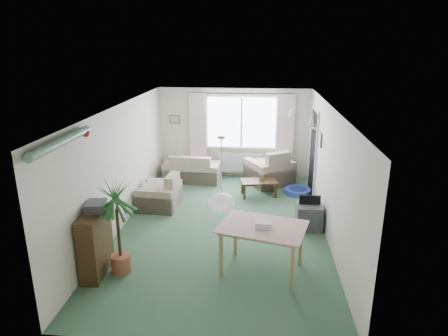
# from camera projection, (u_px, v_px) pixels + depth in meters

# --- Properties ---
(ground) EXTENTS (6.50, 6.50, 0.00)m
(ground) POSITION_uv_depth(u_px,v_px,m) (223.00, 227.00, 7.96)
(ground) COLOR #32543A
(window) EXTENTS (1.80, 0.03, 1.30)m
(window) POSITION_uv_depth(u_px,v_px,m) (241.00, 122.00, 10.56)
(window) COLOR white
(curtain_rod) EXTENTS (2.60, 0.03, 0.03)m
(curtain_rod) POSITION_uv_depth(u_px,v_px,m) (242.00, 93.00, 10.25)
(curtain_rod) COLOR black
(curtain_left) EXTENTS (0.45, 0.08, 2.00)m
(curtain_left) POSITION_uv_depth(u_px,v_px,m) (198.00, 131.00, 10.63)
(curtain_left) COLOR beige
(curtain_right) EXTENTS (0.45, 0.08, 2.00)m
(curtain_right) POSITION_uv_depth(u_px,v_px,m) (285.00, 133.00, 10.44)
(curtain_right) COLOR beige
(radiator) EXTENTS (1.20, 0.10, 0.55)m
(radiator) POSITION_uv_depth(u_px,v_px,m) (241.00, 163.00, 10.85)
(radiator) COLOR white
(doorway) EXTENTS (0.03, 0.95, 2.00)m
(doorway) POSITION_uv_depth(u_px,v_px,m) (313.00, 152.00, 9.58)
(doorway) COLOR black
(pendant_lamp) EXTENTS (0.36, 0.36, 0.36)m
(pendant_lamp) POSITION_uv_depth(u_px,v_px,m) (221.00, 203.00, 5.32)
(pendant_lamp) COLOR white
(tinsel_garland) EXTENTS (1.60, 1.60, 0.12)m
(tinsel_garland) POSITION_uv_depth(u_px,v_px,m) (61.00, 142.00, 5.26)
(tinsel_garland) COLOR #196626
(bauble_cluster_a) EXTENTS (0.20, 0.20, 0.20)m
(bauble_cluster_a) POSITION_uv_depth(u_px,v_px,m) (291.00, 110.00, 8.04)
(bauble_cluster_a) COLOR silver
(bauble_cluster_b) EXTENTS (0.20, 0.20, 0.20)m
(bauble_cluster_b) POSITION_uv_depth(u_px,v_px,m) (313.00, 122.00, 6.87)
(bauble_cluster_b) COLOR silver
(wall_picture_back) EXTENTS (0.28, 0.03, 0.22)m
(wall_picture_back) POSITION_uv_depth(u_px,v_px,m) (175.00, 119.00, 10.70)
(wall_picture_back) COLOR brown
(wall_picture_right) EXTENTS (0.03, 0.24, 0.30)m
(wall_picture_right) POSITION_uv_depth(u_px,v_px,m) (321.00, 140.00, 8.46)
(wall_picture_right) COLOR brown
(sofa) EXTENTS (1.50, 0.86, 0.73)m
(sofa) POSITION_uv_depth(u_px,v_px,m) (192.00, 167.00, 10.56)
(sofa) COLOR beige
(sofa) RESTS_ON ground
(armchair_corner) EXTENTS (1.38, 1.36, 0.92)m
(armchair_corner) POSITION_uv_depth(u_px,v_px,m) (269.00, 166.00, 10.33)
(armchair_corner) COLOR beige
(armchair_corner) RESTS_ON ground
(armchair_left) EXTENTS (0.89, 0.94, 0.78)m
(armchair_left) POSITION_uv_depth(u_px,v_px,m) (159.00, 191.00, 8.82)
(armchair_left) COLOR beige
(armchair_left) RESTS_ON ground
(coffee_table) EXTENTS (0.92, 0.62, 0.38)m
(coffee_table) POSITION_uv_depth(u_px,v_px,m) (259.00, 188.00, 9.55)
(coffee_table) COLOR black
(coffee_table) RESTS_ON ground
(photo_frame) EXTENTS (0.12, 0.05, 0.16)m
(photo_frame) POSITION_uv_depth(u_px,v_px,m) (262.00, 177.00, 9.48)
(photo_frame) COLOR brown
(photo_frame) RESTS_ON coffee_table
(bookshelf) EXTENTS (0.33, 0.86, 1.04)m
(bookshelf) POSITION_uv_depth(u_px,v_px,m) (95.00, 243.00, 6.26)
(bookshelf) COLOR black
(bookshelf) RESTS_ON ground
(hifi_box) EXTENTS (0.33, 0.39, 0.14)m
(hifi_box) POSITION_uv_depth(u_px,v_px,m) (96.00, 206.00, 6.18)
(hifi_box) COLOR #37383C
(hifi_box) RESTS_ON bookshelf
(houseplant) EXTENTS (0.89, 0.89, 1.59)m
(houseplant) POSITION_uv_depth(u_px,v_px,m) (118.00, 227.00, 6.20)
(houseplant) COLOR #226535
(houseplant) RESTS_ON ground
(dining_table) EXTENTS (1.39, 1.11, 0.76)m
(dining_table) POSITION_uv_depth(u_px,v_px,m) (262.00, 249.00, 6.36)
(dining_table) COLOR tan
(dining_table) RESTS_ON ground
(gift_box) EXTENTS (0.26, 0.19, 0.12)m
(gift_box) POSITION_uv_depth(u_px,v_px,m) (263.00, 225.00, 6.18)
(gift_box) COLOR silver
(gift_box) RESTS_ON dining_table
(tv_cube) EXTENTS (0.50, 0.55, 0.49)m
(tv_cube) POSITION_uv_depth(u_px,v_px,m) (309.00, 216.00, 7.90)
(tv_cube) COLOR #333438
(tv_cube) RESTS_ON ground
(pet_bed) EXTENTS (0.78, 0.78, 0.13)m
(pet_bed) POSITION_uv_depth(u_px,v_px,m) (298.00, 191.00, 9.71)
(pet_bed) COLOR navy
(pet_bed) RESTS_ON ground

